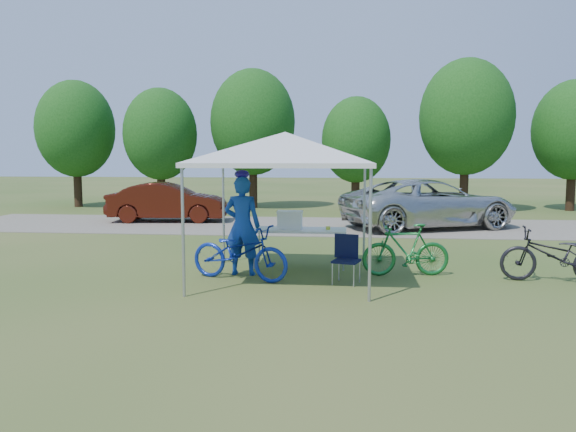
% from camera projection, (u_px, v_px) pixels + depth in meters
% --- Properties ---
extents(ground, '(100.00, 100.00, 0.00)m').
position_uv_depth(ground, '(285.00, 279.00, 10.51)').
color(ground, '#2D5119').
rests_on(ground, ground).
extents(gravel_strip, '(24.00, 5.00, 0.02)m').
position_uv_depth(gravel_strip, '(312.00, 226.00, 18.42)').
color(gravel_strip, gray).
rests_on(gravel_strip, ground).
extents(canopy, '(4.53, 4.53, 3.00)m').
position_uv_depth(canopy, '(285.00, 136.00, 10.23)').
color(canopy, '#A5A5AA').
rests_on(canopy, ground).
extents(treeline, '(24.89, 4.28, 6.30)m').
position_uv_depth(treeline, '(314.00, 127.00, 24.06)').
color(treeline, '#382314').
rests_on(treeline, ground).
extents(folding_table, '(1.92, 0.80, 0.79)m').
position_uv_depth(folding_table, '(300.00, 231.00, 11.61)').
color(folding_table, white).
rests_on(folding_table, ground).
extents(folding_chair, '(0.55, 0.57, 0.87)m').
position_uv_depth(folding_chair, '(346.00, 255.00, 10.16)').
color(folding_chair, black).
rests_on(folding_chair, ground).
extents(cooler, '(0.52, 0.35, 0.37)m').
position_uv_depth(cooler, '(290.00, 220.00, 11.60)').
color(cooler, white).
rests_on(cooler, folding_table).
extents(ice_cream_cup, '(0.09, 0.09, 0.07)m').
position_uv_depth(ice_cream_cup, '(328.00, 228.00, 11.49)').
color(ice_cream_cup, '#C7DC33').
rests_on(ice_cream_cup, folding_table).
extents(cyclist, '(0.72, 0.50, 1.91)m').
position_uv_depth(cyclist, '(242.00, 226.00, 10.79)').
color(cyclist, '#133A9D').
rests_on(cyclist, ground).
extents(bike_blue, '(2.07, 1.24, 1.03)m').
position_uv_depth(bike_blue, '(240.00, 252.00, 10.38)').
color(bike_blue, '#112999').
rests_on(bike_blue, ground).
extents(bike_green, '(1.73, 0.71, 1.01)m').
position_uv_depth(bike_green, '(406.00, 250.00, 10.73)').
color(bike_green, '#17682A').
rests_on(bike_green, ground).
extents(bike_dark, '(1.96, 0.85, 1.00)m').
position_uv_depth(bike_dark, '(555.00, 255.00, 10.18)').
color(bike_dark, black).
rests_on(bike_dark, ground).
extents(minivan, '(6.13, 4.57, 1.55)m').
position_uv_depth(minivan, '(429.00, 204.00, 17.78)').
color(minivan, silver).
rests_on(minivan, gravel_strip).
extents(sedan, '(4.22, 1.85, 1.35)m').
position_uv_depth(sedan, '(168.00, 202.00, 19.59)').
color(sedan, '#47150B').
rests_on(sedan, gravel_strip).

